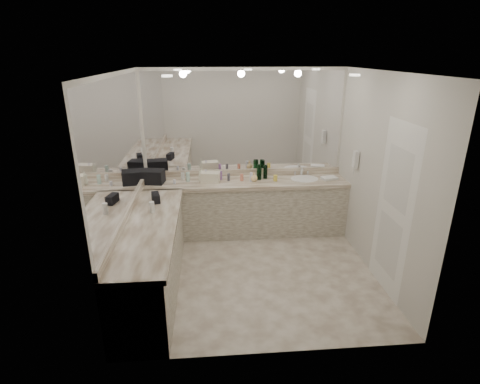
{
  "coord_description": "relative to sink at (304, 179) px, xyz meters",
  "views": [
    {
      "loc": [
        -0.55,
        -4.39,
        2.8
      ],
      "look_at": [
        -0.15,
        0.4,
        1.01
      ],
      "focal_mm": 28.0,
      "sensor_mm": 36.0,
      "label": 1
    }
  ],
  "objects": [
    {
      "name": "soap_bottle_b",
      "position": [
        -1.57,
        0.03,
        0.1
      ],
      "size": [
        0.1,
        0.1,
        0.19
      ],
      "primitive_type": "imported",
      "rotation": [
        0.0,
        0.0,
        -0.15
      ],
      "color": "silver",
      "rests_on": "vanity_back_top"
    },
    {
      "name": "green_bottle_3",
      "position": [
        -0.72,
        0.14,
        0.11
      ],
      "size": [
        0.06,
        0.06,
        0.22
      ],
      "primitive_type": "cylinder",
      "color": "#0E451F",
      "rests_on": "vanity_back_top"
    },
    {
      "name": "mirror_back",
      "position": [
        -0.95,
        0.29,
        0.88
      ],
      "size": [
        3.12,
        0.01,
        1.55
      ],
      "primitive_type": "cube",
      "color": "white",
      "rests_on": "wall_back"
    },
    {
      "name": "hand_towel",
      "position": [
        0.39,
        -0.05,
        0.02
      ],
      "size": [
        0.27,
        0.21,
        0.04
      ],
      "primitive_type": "cube",
      "rotation": [
        0.0,
        0.0,
        0.24
      ],
      "color": "white",
      "rests_on": "vanity_back_top"
    },
    {
      "name": "amenity_bottle_0",
      "position": [
        -0.48,
        -0.05,
        0.05
      ],
      "size": [
        0.06,
        0.06,
        0.09
      ],
      "primitive_type": "cylinder",
      "color": "#F2D84C",
      "rests_on": "vanity_back_top"
    },
    {
      "name": "floor",
      "position": [
        -0.95,
        -1.2,
        -0.9
      ],
      "size": [
        3.2,
        3.2,
        0.0
      ],
      "primitive_type": "plane",
      "color": "beige",
      "rests_on": "ground"
    },
    {
      "name": "cream_cosmetic_case",
      "position": [
        -1.51,
        -0.02,
        0.09
      ],
      "size": [
        0.31,
        0.23,
        0.16
      ],
      "primitive_type": "cube",
      "rotation": [
        0.0,
        0.0,
        -0.21
      ],
      "color": "beige",
      "rests_on": "vanity_back_top"
    },
    {
      "name": "vanity_left_base",
      "position": [
        -2.25,
        -1.5,
        -0.48
      ],
      "size": [
        0.6,
        2.4,
        0.84
      ],
      "primitive_type": "cube",
      "color": "beige",
      "rests_on": "floor"
    },
    {
      "name": "amenity_bottle_4",
      "position": [
        -1.22,
        0.02,
        0.06
      ],
      "size": [
        0.04,
        0.04,
        0.12
      ],
      "primitive_type": "cylinder",
      "color": "#3F3F4C",
      "rests_on": "vanity_back_top"
    },
    {
      "name": "amenity_bottle_3",
      "position": [
        -2.06,
        -0.07,
        0.04
      ],
      "size": [
        0.04,
        0.04,
        0.07
      ],
      "primitive_type": "cylinder",
      "color": "silver",
      "rests_on": "vanity_back_top"
    },
    {
      "name": "lotion_left",
      "position": [
        -2.25,
        -1.16,
        0.08
      ],
      "size": [
        0.06,
        0.06,
        0.15
      ],
      "primitive_type": "cylinder",
      "color": "white",
      "rests_on": "vanity_left_top"
    },
    {
      "name": "mirror_left",
      "position": [
        -2.54,
        -1.2,
        0.88
      ],
      "size": [
        0.01,
        2.92,
        1.55
      ],
      "primitive_type": "cube",
      "color": "white",
      "rests_on": "wall_left"
    },
    {
      "name": "green_bottle_2",
      "position": [
        -0.73,
        0.03,
        0.1
      ],
      "size": [
        0.07,
        0.07,
        0.19
      ],
      "primitive_type": "cylinder",
      "color": "#0E451F",
      "rests_on": "vanity_back_top"
    },
    {
      "name": "amenity_bottle_1",
      "position": [
        -1.01,
        0.0,
        0.06
      ],
      "size": [
        0.05,
        0.05,
        0.11
      ],
      "primitive_type": "cylinder",
      "color": "#E57F66",
      "rests_on": "vanity_back_top"
    },
    {
      "name": "vanity_back_top",
      "position": [
        -0.95,
        -0.01,
        -0.03
      ],
      "size": [
        3.2,
        0.64,
        0.06
      ],
      "primitive_type": "cube",
      "color": "beige",
      "rests_on": "vanity_back_base"
    },
    {
      "name": "amenity_bottle_7",
      "position": [
        -1.34,
        0.08,
        0.07
      ],
      "size": [
        0.05,
        0.05,
        0.14
      ],
      "primitive_type": "cylinder",
      "color": "#9966B2",
      "rests_on": "vanity_back_top"
    },
    {
      "name": "amenity_bottle_2",
      "position": [
        -0.86,
        -0.05,
        0.08
      ],
      "size": [
        0.05,
        0.05,
        0.14
      ],
      "primitive_type": "cylinder",
      "color": "silver",
      "rests_on": "vanity_back_top"
    },
    {
      "name": "backsplash_back",
      "position": [
        -0.95,
        0.28,
        0.05
      ],
      "size": [
        3.2,
        0.04,
        0.1
      ],
      "primitive_type": "cube",
      "color": "beige",
      "rests_on": "vanity_back_top"
    },
    {
      "name": "amenity_bottle_5",
      "position": [
        -1.86,
        0.04,
        0.08
      ],
      "size": [
        0.06,
        0.06,
        0.14
      ],
      "primitive_type": "cylinder",
      "color": "silver",
      "rests_on": "vanity_back_top"
    },
    {
      "name": "sink",
      "position": [
        0.0,
        0.0,
        0.0
      ],
      "size": [
        0.44,
        0.44,
        0.03
      ],
      "primitive_type": "cylinder",
      "color": "white",
      "rests_on": "vanity_back_top"
    },
    {
      "name": "wall_left",
      "position": [
        -2.55,
        -1.2,
        0.41
      ],
      "size": [
        0.02,
        3.0,
        2.6
      ],
      "primitive_type": "cube",
      "color": "beige",
      "rests_on": "floor"
    },
    {
      "name": "backsplash_left",
      "position": [
        -2.53,
        -1.2,
        0.05
      ],
      "size": [
        0.04,
        3.0,
        0.1
      ],
      "primitive_type": "cube",
      "color": "beige",
      "rests_on": "vanity_left_top"
    },
    {
      "name": "wall_right",
      "position": [
        0.65,
        -1.2,
        0.41
      ],
      "size": [
        0.02,
        3.0,
        2.6
      ],
      "primitive_type": "cube",
      "color": "beige",
      "rests_on": "floor"
    },
    {
      "name": "ceiling",
      "position": [
        -0.95,
        -1.2,
        1.71
      ],
      "size": [
        3.2,
        3.2,
        0.0
      ],
      "primitive_type": "plane",
      "color": "white",
      "rests_on": "floor"
    },
    {
      "name": "green_bottle_1",
      "position": [
        -0.61,
        0.13,
        0.11
      ],
      "size": [
        0.06,
        0.06,
        0.21
      ],
      "primitive_type": "cylinder",
      "color": "#0E451F",
      "rests_on": "vanity_back_top"
    },
    {
      "name": "soap_bottle_c",
      "position": [
        -0.82,
        -0.05,
        0.08
      ],
      "size": [
        0.12,
        0.12,
        0.15
      ],
      "primitive_type": "imported",
      "rotation": [
        0.0,
        0.0,
        0.08
      ],
      "color": "#FBD78C",
      "rests_on": "vanity_back_top"
    },
    {
      "name": "vanity_back_base",
      "position": [
        -0.95,
        0.0,
        -0.48
      ],
      "size": [
        3.2,
        0.6,
        0.84
      ],
      "primitive_type": "cube",
      "color": "beige",
      "rests_on": "floor"
    },
    {
      "name": "wall_back",
      "position": [
        -0.95,
        0.3,
        0.41
      ],
      "size": [
        3.2,
        0.02,
        2.6
      ],
      "primitive_type": "cube",
      "color": "beige",
      "rests_on": "floor"
    },
    {
      "name": "door",
      "position": [
        0.64,
        -1.7,
        0.16
      ],
      "size": [
        0.02,
        0.82,
        2.1
      ],
      "primitive_type": "cube",
      "color": "white",
      "rests_on": "wall_right"
    },
    {
      "name": "amenity_bottle_6",
      "position": [
        -1.94,
        0.15,
        0.06
      ],
      "size": [
        0.06,
        0.06,
        0.11
      ],
      "primitive_type": "cylinder",
      "color": "white",
      "rests_on": "vanity_back_top"
    },
    {
      "name": "faucet",
      "position": [
        0.0,
        0.21,
        0.07
      ],
      "size": [
        0.24,
        0.16,
        0.14
      ],
      "primitive_type": "cube",
      "color": "silver",
      "rests_on": "vanity_back_top"
    },
    {
      "name": "wall_phone",
      "position": [
        0.61,
        -0.5,
        0.46
      ],
      "size": [
        0.06,
        0.1,
        0.24
      ],
      "primitive_type": "cube",
      "color": "white",
      "rests_on": "wall_right"
    },
    {
      "name": "soap_bottle_a",
      "position": [
        -1.65,
        0.03,
        0.11
      ],
      "size": [
        0.11,
        0.11,
        0.22
      ],
      "primitive_type": "imported",
      "rotation": [
        0.0,
        0.0,
        -0.33
      ],
      "color": "white",
      "rests_on": "vanity_back_top"
    },
    {
      "name": "black_toiletry_bag",
      "position": [
        -2.41,
        0.0,
        0.11
      ],
      "size": [
        0.42,
        0.3,
        0.22
      ],
      "primitive_type": "cube",
      "rotation": [
        0.0,
        0.0,
        -0.17
      ],
      "color": "black",
      "rests_on": "vanity_back_top"
    },
    {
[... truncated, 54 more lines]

